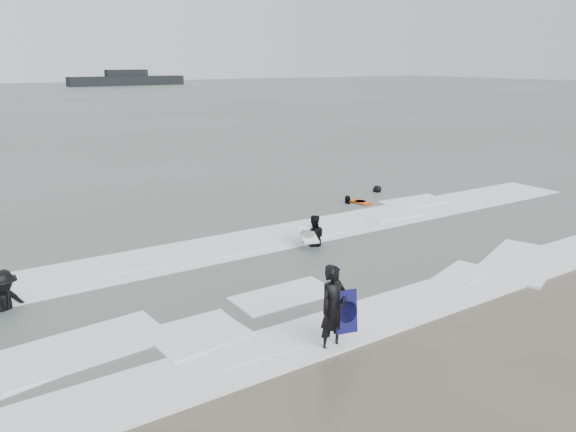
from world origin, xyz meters
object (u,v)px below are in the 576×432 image
surfer_wading (313,246)px  surfer_breaker (6,313)px  surfer_centre (332,349)px  vessel_horizon (127,80)px  surfer_right_far (377,193)px  surfer_right_near (347,205)px

surfer_wading → surfer_breaker: (-9.41, -0.07, 0.00)m
surfer_centre → surfer_wading: 6.96m
surfer_wading → vessel_horizon: (32.71, 125.79, 1.40)m
surfer_centre → vessel_horizon: bearing=69.0°
surfer_right_far → surfer_wading: bearing=27.0°
surfer_centre → surfer_breaker: bearing=128.9°
surfer_right_near → vessel_horizon: bearing=-165.5°
surfer_right_far → vessel_horizon: size_ratio=0.05×
surfer_right_near → surfer_right_far: (2.57, 0.97, 0.00)m
surfer_breaker → surfer_right_far: 17.21m
surfer_wading → vessel_horizon: size_ratio=0.06×
surfer_wading → surfer_centre: bearing=86.9°
surfer_centre → vessel_horizon: vessel_horizon is taller
surfer_breaker → vessel_horizon: size_ratio=0.07×
surfer_centre → surfer_right_near: size_ratio=1.25×
surfer_centre → surfer_right_near: 12.75m
vessel_horizon → surfer_centre: bearing=-105.4°
surfer_wading → surfer_breaker: bearing=29.2°
surfer_wading → surfer_right_near: size_ratio=1.05×
surfer_breaker → surfer_right_near: bearing=-5.3°
surfer_breaker → surfer_right_far: (16.50, 4.89, 0.00)m
surfer_right_near → surfer_right_far: size_ratio=1.03×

